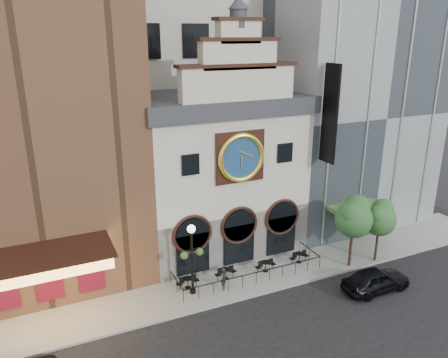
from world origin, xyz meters
TOP-DOWN VIEW (x-y plane):
  - ground at (0.00, 0.00)m, footprint 120.00×120.00m
  - sidewalk at (0.00, 2.50)m, footprint 44.00×5.00m
  - clock_building at (0.00, 7.82)m, footprint 12.60×8.78m
  - theater_building at (-13.00, 9.96)m, footprint 14.00×15.60m
  - retail_building at (12.99, 9.99)m, footprint 14.00×14.40m
  - cafe_railing at (0.00, 2.50)m, footprint 10.60×2.60m
  - bistro_0 at (-4.45, 2.68)m, footprint 1.58×0.68m
  - bistro_1 at (-1.64, 2.69)m, footprint 1.58×0.68m
  - bistro_2 at (1.41, 2.41)m, footprint 1.58×0.68m
  - bistro_3 at (4.36, 2.49)m, footprint 1.58×0.68m
  - car_right at (7.09, -2.62)m, footprint 4.81×1.96m
  - pedestrian at (-2.26, 1.59)m, footprint 0.58×0.67m
  - lamppost at (-4.36, 1.98)m, footprint 1.58×0.57m
  - tree_left at (7.55, 0.60)m, footprint 2.81×2.70m
  - tree_right at (9.88, 0.43)m, footprint 2.49×2.39m

SIDE VIEW (x-z plane):
  - ground at x=0.00m, z-range 0.00..0.00m
  - sidewalk at x=0.00m, z-range 0.00..0.15m
  - cafe_railing at x=0.00m, z-range 0.15..1.05m
  - bistro_0 at x=-4.45m, z-range 0.16..1.06m
  - bistro_1 at x=-1.64m, z-range 0.16..1.06m
  - bistro_2 at x=1.41m, z-range 0.16..1.06m
  - bistro_3 at x=4.36m, z-range 0.16..1.06m
  - car_right at x=7.09m, z-range 0.00..1.64m
  - pedestrian at x=-2.26m, z-range 0.15..1.71m
  - lamppost at x=-4.36m, z-range 0.74..5.68m
  - tree_right at x=9.88m, z-range 1.27..6.06m
  - tree_left at x=7.55m, z-range 1.41..6.82m
  - clock_building at x=0.00m, z-range -2.64..16.01m
  - retail_building at x=12.99m, z-range 0.14..20.14m
  - theater_building at x=-13.00m, z-range 0.10..25.10m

